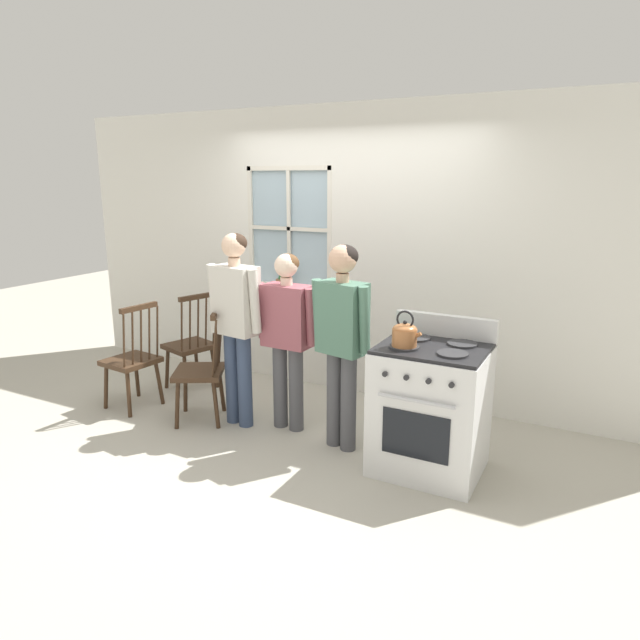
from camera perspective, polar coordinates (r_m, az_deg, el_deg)
ground_plane at (r=4.60m, az=-4.54°, el=-12.42°), size 16.00×16.00×0.00m
wall_back at (r=5.39m, az=3.43°, el=6.48°), size 6.40×0.16×2.70m
chair_by_window at (r=5.42m, az=-18.24°, el=-3.91°), size 0.45×0.46×0.98m
chair_near_wall at (r=5.74m, az=-12.79°, el=-2.54°), size 0.51×0.52×0.98m
chair_center_cluster at (r=4.98m, az=-11.77°, el=-5.06°), size 0.55×0.56×0.98m
person_elderly_left at (r=4.71m, az=-8.40°, el=0.73°), size 0.54×0.26×1.62m
person_teen_center at (r=4.61m, az=-3.31°, el=-0.67°), size 0.55×0.22×1.47m
person_adult_right at (r=4.24m, az=2.22°, el=-0.82°), size 0.52×0.29×1.58m
stove at (r=4.14m, az=10.99°, el=-8.59°), size 0.74×0.68×1.08m
kettle at (r=3.89m, az=8.47°, el=-1.38°), size 0.21×0.17×0.25m
potted_plant at (r=5.69m, az=-3.73°, el=3.99°), size 0.14×0.14×0.27m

